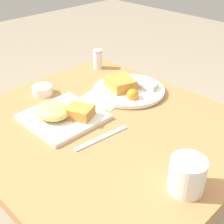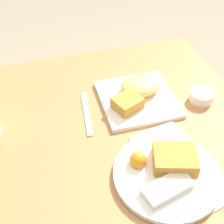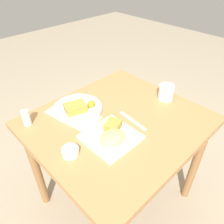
{
  "view_description": "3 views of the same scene",
  "coord_description": "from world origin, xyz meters",
  "px_view_note": "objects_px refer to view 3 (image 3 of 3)",
  "views": [
    {
      "loc": [
        0.62,
        -0.58,
        1.29
      ],
      "look_at": [
        0.01,
        0.02,
        0.78
      ],
      "focal_mm": 50.0,
      "sensor_mm": 36.0,
      "label": 1
    },
    {
      "loc": [
        0.16,
        0.63,
        1.4
      ],
      "look_at": [
        -0.01,
        0.01,
        0.78
      ],
      "focal_mm": 50.0,
      "sensor_mm": 36.0,
      "label": 2
    },
    {
      "loc": [
        -0.64,
        -0.62,
        1.47
      ],
      "look_at": [
        -0.02,
        0.02,
        0.78
      ],
      "focal_mm": 35.0,
      "sensor_mm": 36.0,
      "label": 3
    }
  ],
  "objects_px": {
    "plate_oval_far": "(78,107)",
    "sauce_ramekin": "(70,151)",
    "coffee_mug": "(166,92)",
    "plate_square_near": "(112,136)",
    "salt_shaker": "(27,119)",
    "butter_knife": "(133,120)"
  },
  "relations": [
    {
      "from": "plate_square_near",
      "to": "sauce_ramekin",
      "type": "height_order",
      "value": "plate_square_near"
    },
    {
      "from": "plate_square_near",
      "to": "butter_knife",
      "type": "bearing_deg",
      "value": 6.86
    },
    {
      "from": "plate_square_near",
      "to": "plate_oval_far",
      "type": "height_order",
      "value": "plate_square_near"
    },
    {
      "from": "plate_oval_far",
      "to": "sauce_ramekin",
      "type": "relative_size",
      "value": 3.61
    },
    {
      "from": "coffee_mug",
      "to": "butter_knife",
      "type": "bearing_deg",
      "value": -179.4
    },
    {
      "from": "coffee_mug",
      "to": "sauce_ramekin",
      "type": "bearing_deg",
      "value": 177.02
    },
    {
      "from": "plate_oval_far",
      "to": "sauce_ramekin",
      "type": "height_order",
      "value": "plate_oval_far"
    },
    {
      "from": "plate_square_near",
      "to": "salt_shaker",
      "type": "relative_size",
      "value": 2.77
    },
    {
      "from": "sauce_ramekin",
      "to": "salt_shaker",
      "type": "relative_size",
      "value": 0.9
    },
    {
      "from": "sauce_ramekin",
      "to": "salt_shaker",
      "type": "xyz_separation_m",
      "value": [
        -0.04,
        0.32,
        0.02
      ]
    },
    {
      "from": "salt_shaker",
      "to": "plate_oval_far",
      "type": "bearing_deg",
      "value": -17.09
    },
    {
      "from": "plate_oval_far",
      "to": "salt_shaker",
      "type": "xyz_separation_m",
      "value": [
        -0.26,
        0.08,
        0.02
      ]
    },
    {
      "from": "plate_square_near",
      "to": "coffee_mug",
      "type": "xyz_separation_m",
      "value": [
        0.47,
        0.02,
        0.02
      ]
    },
    {
      "from": "sauce_ramekin",
      "to": "coffee_mug",
      "type": "relative_size",
      "value": 0.85
    },
    {
      "from": "coffee_mug",
      "to": "plate_square_near",
      "type": "bearing_deg",
      "value": -177.1
    },
    {
      "from": "sauce_ramekin",
      "to": "butter_knife",
      "type": "relative_size",
      "value": 0.39
    },
    {
      "from": "plate_square_near",
      "to": "salt_shaker",
      "type": "height_order",
      "value": "salt_shaker"
    },
    {
      "from": "plate_square_near",
      "to": "coffee_mug",
      "type": "relative_size",
      "value": 2.62
    },
    {
      "from": "sauce_ramekin",
      "to": "salt_shaker",
      "type": "distance_m",
      "value": 0.32
    },
    {
      "from": "sauce_ramekin",
      "to": "butter_knife",
      "type": "bearing_deg",
      "value": -5.85
    },
    {
      "from": "plate_oval_far",
      "to": "butter_knife",
      "type": "height_order",
      "value": "plate_oval_far"
    },
    {
      "from": "butter_knife",
      "to": "coffee_mug",
      "type": "bearing_deg",
      "value": -83.6
    }
  ]
}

